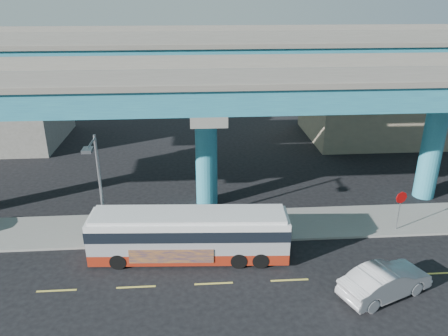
{
  "coord_description": "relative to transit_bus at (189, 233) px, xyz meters",
  "views": [
    {
      "loc": [
        -0.82,
        -18.99,
        14.19
      ],
      "look_at": [
        0.85,
        4.0,
        4.72
      ],
      "focal_mm": 35.0,
      "sensor_mm": 36.0,
      "label": 1
    }
  ],
  "objects": [
    {
      "name": "ground",
      "position": [
        1.22,
        -2.23,
        -1.55
      ],
      "size": [
        120.0,
        120.0,
        0.0
      ],
      "primitive_type": "plane",
      "color": "black",
      "rests_on": "ground"
    },
    {
      "name": "transit_bus",
      "position": [
        0.0,
        0.0,
        0.0
      ],
      "size": [
        11.18,
        3.03,
        2.84
      ],
      "rotation": [
        0.0,
        0.0,
        -0.06
      ],
      "color": "maroon",
      "rests_on": "ground"
    },
    {
      "name": "viaduct",
      "position": [
        1.22,
        6.88,
        7.59
      ],
      "size": [
        52.0,
        12.4,
        11.7
      ],
      "color": "#226583",
      "rests_on": "ground"
    },
    {
      "name": "street_lamp",
      "position": [
        -4.99,
        1.24,
        3.04
      ],
      "size": [
        0.5,
        2.25,
        6.73
      ],
      "color": "gray",
      "rests_on": "sidewalk"
    },
    {
      "name": "lane_markings",
      "position": [
        1.22,
        -2.53,
        -1.55
      ],
      "size": [
        58.0,
        0.12,
        0.01
      ],
      "color": "#D8C64C",
      "rests_on": "ground"
    },
    {
      "name": "sedan",
      "position": [
        9.66,
        -4.01,
        -0.75
      ],
      "size": [
        5.16,
        6.08,
        1.61
      ],
      "primitive_type": "imported",
      "rotation": [
        0.0,
        0.0,
        1.96
      ],
      "color": "#A9A8AD",
      "rests_on": "ground"
    },
    {
      "name": "stop_sign",
      "position": [
        12.99,
        1.95,
        0.48
      ],
      "size": [
        0.77,
        0.21,
        2.61
      ],
      "rotation": [
        0.0,
        0.0,
        -0.16
      ],
      "color": "gray",
      "rests_on": "sidewalk"
    },
    {
      "name": "sidewalk",
      "position": [
        1.22,
        3.27,
        -1.48
      ],
      "size": [
        70.0,
        4.0,
        0.15
      ],
      "primitive_type": "cube",
      "color": "gray",
      "rests_on": "ground"
    },
    {
      "name": "building_beige",
      "position": [
        19.22,
        20.75,
        1.95
      ],
      "size": [
        14.0,
        10.23,
        7.0
      ],
      "color": "tan",
      "rests_on": "ground"
    }
  ]
}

